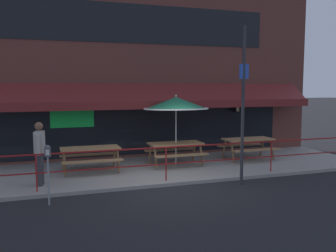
% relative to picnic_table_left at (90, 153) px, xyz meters
% --- Properties ---
extents(ground_plane, '(120.00, 120.00, 0.00)m').
position_rel_picnic_table_left_xyz_m(ground_plane, '(1.88, -2.07, -0.71)').
color(ground_plane, black).
extents(patio_deck, '(15.00, 4.00, 0.10)m').
position_rel_picnic_table_left_xyz_m(patio_deck, '(1.88, -0.07, -0.66)').
color(patio_deck, gray).
rests_on(patio_deck, ground).
extents(restaurant_building, '(15.00, 1.60, 7.15)m').
position_rel_picnic_table_left_xyz_m(restaurant_building, '(1.88, 2.15, 2.85)').
color(restaurant_building, brown).
rests_on(restaurant_building, ground).
extents(patio_railing, '(13.84, 0.04, 0.97)m').
position_rel_picnic_table_left_xyz_m(patio_railing, '(1.88, -1.77, 0.09)').
color(patio_railing, maroon).
rests_on(patio_railing, patio_deck).
extents(picnic_table_left, '(1.80, 1.42, 0.76)m').
position_rel_picnic_table_left_xyz_m(picnic_table_left, '(0.00, 0.00, 0.00)').
color(picnic_table_left, '#997047').
rests_on(picnic_table_left, patio_deck).
extents(picnic_table_centre, '(1.80, 1.42, 0.76)m').
position_rel_picnic_table_left_xyz_m(picnic_table_centre, '(2.83, 0.06, 0.00)').
color(picnic_table_centre, '#997047').
rests_on(picnic_table_centre, patio_deck).
extents(picnic_table_right, '(1.80, 1.42, 0.76)m').
position_rel_picnic_table_left_xyz_m(picnic_table_right, '(5.66, 0.15, 0.00)').
color(picnic_table_right, '#997047').
rests_on(picnic_table_right, patio_deck).
extents(patio_umbrella_centre, '(2.14, 2.14, 2.38)m').
position_rel_picnic_table_left_xyz_m(patio_umbrella_centre, '(2.83, 0.04, 1.47)').
color(patio_umbrella_centre, '#B7B2A8').
rests_on(patio_umbrella_centre, patio_deck).
extents(pedestrian_walking, '(0.30, 0.61, 1.71)m').
position_rel_picnic_table_left_xyz_m(pedestrian_walking, '(-1.48, -1.14, 0.35)').
color(pedestrian_walking, '#333338').
rests_on(pedestrian_walking, patio_deck).
extents(parking_meter_near, '(0.15, 0.16, 1.42)m').
position_rel_picnic_table_left_xyz_m(parking_meter_near, '(-1.30, -2.69, 0.44)').
color(parking_meter_near, gray).
rests_on(parking_meter_near, ground).
extents(street_sign_pole, '(0.28, 0.09, 4.38)m').
position_rel_picnic_table_left_xyz_m(street_sign_pole, '(3.86, -2.52, 1.54)').
color(street_sign_pole, '#2D2D33').
rests_on(street_sign_pole, ground).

